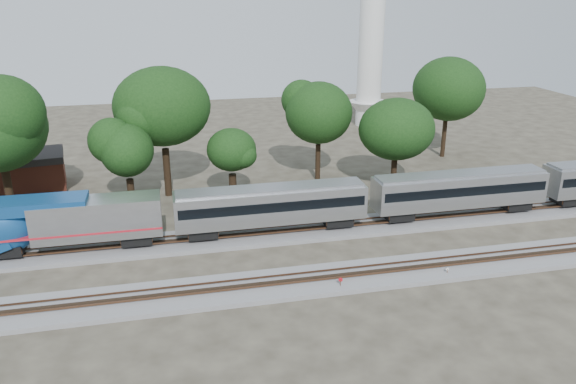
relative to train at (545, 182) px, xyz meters
name	(u,v)px	position (x,y,z in m)	size (l,w,h in m)	color
ground	(303,261)	(-28.44, -6.00, -3.37)	(160.00, 160.00, 0.00)	#383328
track_far	(289,232)	(-28.44, 0.00, -3.17)	(160.00, 5.00, 0.73)	slate
track_near	(315,281)	(-28.44, -10.00, -3.17)	(160.00, 5.00, 0.73)	slate
train	(545,182)	(0.00, 0.00, 0.00)	(116.42, 3.33, 4.91)	#B4B7BC
switch_stand_red	(340,282)	(-26.76, -11.58, -2.67)	(0.34, 0.12, 1.10)	#512D19
switch_stand_white	(447,271)	(-17.28, -11.50, -2.82)	(0.28, 0.06, 0.88)	#512D19
switch_lever	(373,282)	(-23.77, -11.20, -3.22)	(0.50, 0.30, 0.30)	#512D19
brick_building	(24,172)	(-56.62, 20.04, -1.13)	(10.17, 7.87, 4.46)	brown
tree_2	(127,150)	(-43.74, 9.66, 3.59)	(7.10, 7.10, 10.01)	black
tree_3	(162,107)	(-39.77, 14.19, 7.17)	(10.73, 10.73, 15.13)	black
tree_4	(232,150)	(-32.61, 10.22, 2.80)	(6.30, 6.30, 8.88)	black
tree_5	(319,113)	(-21.05, 15.78, 5.27)	(8.80, 8.80, 12.41)	black
tree_6	(397,129)	(-13.07, 10.32, 4.08)	(7.60, 7.60, 10.72)	black
tree_7	(449,89)	(-0.47, 22.03, 6.41)	(9.96, 9.96, 14.04)	black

